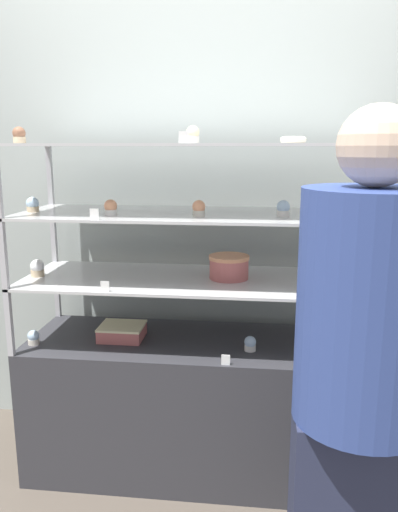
% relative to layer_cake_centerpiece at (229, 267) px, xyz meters
% --- Properties ---
extents(ground_plane, '(20.00, 20.00, 0.00)m').
position_rel_layer_cake_centerpiece_xyz_m(ground_plane, '(-0.13, -0.02, -1.00)').
color(ground_plane, brown).
extents(back_wall, '(8.00, 0.05, 2.60)m').
position_rel_layer_cake_centerpiece_xyz_m(back_wall, '(-0.13, 0.40, 0.30)').
color(back_wall, '#A8B2AD').
rests_on(back_wall, ground_plane).
extents(display_base, '(1.59, 0.55, 0.65)m').
position_rel_layer_cake_centerpiece_xyz_m(display_base, '(-0.13, -0.02, -0.68)').
color(display_base, '#333338').
rests_on(display_base, ground_plane).
extents(display_riser_lower, '(1.59, 0.55, 0.30)m').
position_rel_layer_cake_centerpiece_xyz_m(display_riser_lower, '(-0.13, -0.02, -0.07)').
color(display_riser_lower, '#B7B7BC').
rests_on(display_riser_lower, display_base).
extents(display_riser_middle, '(1.59, 0.55, 0.30)m').
position_rel_layer_cake_centerpiece_xyz_m(display_riser_middle, '(-0.13, -0.02, 0.23)').
color(display_riser_middle, '#B7B7BC').
rests_on(display_riser_middle, display_riser_lower).
extents(display_riser_upper, '(1.59, 0.55, 0.30)m').
position_rel_layer_cake_centerpiece_xyz_m(display_riser_upper, '(-0.13, -0.02, 0.53)').
color(display_riser_upper, '#B7B7BC').
rests_on(display_riser_upper, display_riser_middle).
extents(layer_cake_centerpiece, '(0.18, 0.18, 0.11)m').
position_rel_layer_cake_centerpiece_xyz_m(layer_cake_centerpiece, '(0.00, 0.00, 0.00)').
color(layer_cake_centerpiece, '#C66660').
rests_on(layer_cake_centerpiece, display_riser_lower).
extents(sheet_cake_frosted, '(0.20, 0.17, 0.07)m').
position_rel_layer_cake_centerpiece_xyz_m(sheet_cake_frosted, '(-0.50, -0.03, -0.32)').
color(sheet_cake_frosted, '#C66660').
rests_on(sheet_cake_frosted, display_base).
extents(cupcake_0, '(0.05, 0.05, 0.07)m').
position_rel_layer_cake_centerpiece_xyz_m(cupcake_0, '(-0.88, -0.15, -0.32)').
color(cupcake_0, beige).
rests_on(cupcake_0, display_base).
extents(cupcake_1, '(0.05, 0.05, 0.07)m').
position_rel_layer_cake_centerpiece_xyz_m(cupcake_1, '(0.10, -0.11, -0.32)').
color(cupcake_1, white).
rests_on(cupcake_1, display_base).
extents(cupcake_2, '(0.05, 0.05, 0.07)m').
position_rel_layer_cake_centerpiece_xyz_m(cupcake_2, '(0.62, -0.16, -0.32)').
color(cupcake_2, '#CCB28C').
rests_on(cupcake_2, display_base).
extents(price_tag_0, '(0.04, 0.00, 0.04)m').
position_rel_layer_cake_centerpiece_xyz_m(price_tag_0, '(0.01, -0.27, -0.33)').
color(price_tag_0, white).
rests_on(price_tag_0, display_base).
extents(cupcake_3, '(0.06, 0.06, 0.08)m').
position_rel_layer_cake_centerpiece_xyz_m(cupcake_3, '(-0.88, -0.06, -0.02)').
color(cupcake_3, '#CCB28C').
rests_on(cupcake_3, display_riser_lower).
extents(cupcake_4, '(0.06, 0.06, 0.08)m').
position_rel_layer_cake_centerpiece_xyz_m(cupcake_4, '(0.61, -0.11, -0.02)').
color(cupcake_4, '#CCB28C').
rests_on(cupcake_4, display_riser_lower).
extents(price_tag_1, '(0.04, 0.00, 0.04)m').
position_rel_layer_cake_centerpiece_xyz_m(price_tag_1, '(-0.49, -0.27, -0.03)').
color(price_tag_1, white).
rests_on(price_tag_1, display_riser_lower).
extents(cupcake_5, '(0.06, 0.06, 0.07)m').
position_rel_layer_cake_centerpiece_xyz_m(cupcake_5, '(-0.88, -0.06, 0.28)').
color(cupcake_5, '#CCB28C').
rests_on(cupcake_5, display_riser_middle).
extents(cupcake_6, '(0.06, 0.06, 0.07)m').
position_rel_layer_cake_centerpiece_xyz_m(cupcake_6, '(-0.50, -0.13, 0.28)').
color(cupcake_6, white).
rests_on(cupcake_6, display_riser_middle).
extents(cupcake_7, '(0.06, 0.06, 0.07)m').
position_rel_layer_cake_centerpiece_xyz_m(cupcake_7, '(-0.12, -0.11, 0.28)').
color(cupcake_7, beige).
rests_on(cupcake_7, display_riser_middle).
extents(cupcake_8, '(0.06, 0.06, 0.07)m').
position_rel_layer_cake_centerpiece_xyz_m(cupcake_8, '(0.23, -0.08, 0.28)').
color(cupcake_8, white).
rests_on(cupcake_8, display_riser_middle).
extents(cupcake_9, '(0.06, 0.06, 0.07)m').
position_rel_layer_cake_centerpiece_xyz_m(cupcake_9, '(0.59, -0.15, 0.28)').
color(cupcake_9, white).
rests_on(cupcake_9, display_riser_middle).
extents(price_tag_2, '(0.04, 0.00, 0.04)m').
position_rel_layer_cake_centerpiece_xyz_m(price_tag_2, '(-0.52, -0.27, 0.27)').
color(price_tag_2, white).
rests_on(price_tag_2, display_riser_middle).
extents(cupcake_10, '(0.05, 0.05, 0.07)m').
position_rel_layer_cake_centerpiece_xyz_m(cupcake_10, '(-0.88, -0.15, 0.58)').
color(cupcake_10, '#CCB28C').
rests_on(cupcake_10, display_riser_upper).
extents(cupcake_11, '(0.05, 0.05, 0.07)m').
position_rel_layer_cake_centerpiece_xyz_m(cupcake_11, '(-0.14, -0.16, 0.58)').
color(cupcake_11, white).
rests_on(cupcake_11, display_riser_upper).
extents(cupcake_12, '(0.05, 0.05, 0.07)m').
position_rel_layer_cake_centerpiece_xyz_m(cupcake_12, '(0.62, -0.15, 0.58)').
color(cupcake_12, beige).
rests_on(cupcake_12, display_riser_upper).
extents(price_tag_3, '(0.04, 0.00, 0.04)m').
position_rel_layer_cake_centerpiece_xyz_m(price_tag_3, '(-0.16, -0.27, 0.57)').
color(price_tag_3, white).
rests_on(price_tag_3, display_riser_upper).
extents(donut_glazed, '(0.11, 0.11, 0.03)m').
position_rel_layer_cake_centerpiece_xyz_m(donut_glazed, '(0.27, 0.05, 0.56)').
color(donut_glazed, '#EFE5CC').
rests_on(donut_glazed, display_riser_upper).
extents(customer_figure, '(0.38, 0.38, 1.64)m').
position_rel_layer_cake_centerpiece_xyz_m(customer_figure, '(0.42, -0.83, -0.12)').
color(customer_figure, '#282D47').
rests_on(customer_figure, ground_plane).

